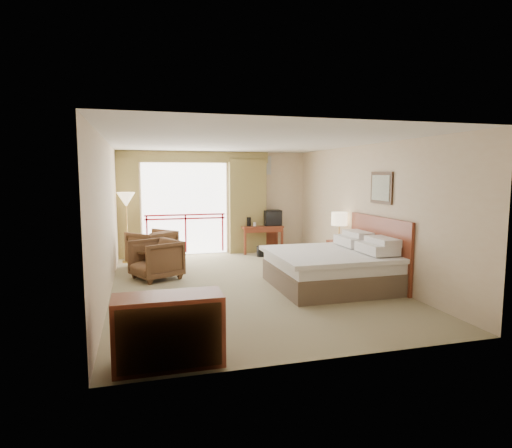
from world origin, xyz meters
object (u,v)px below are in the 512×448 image
object	(u,v)px
floor_lamp	(126,202)
dresser	(169,330)
bed	(333,267)
wastebasket	(261,251)
nightstand	(340,255)
table_lamp	(339,219)
armchair_near	(156,279)
desk	(261,231)
tv	(272,218)
side_table	(148,258)
armchair_far	(152,265)

from	to	relation	value
floor_lamp	dresser	xyz separation A→B (m)	(0.57, -5.99, -1.05)
bed	wastebasket	bearing A→B (deg)	98.33
nightstand	table_lamp	distance (m)	0.80
armchair_near	dresser	world-z (taller)	dresser
bed	desk	size ratio (longest dim) A/B	1.91
tv	dresser	distance (m)	7.15
nightstand	floor_lamp	bearing A→B (deg)	159.76
dresser	side_table	bearing A→B (deg)	94.06
nightstand	wastebasket	distance (m)	2.31
tv	nightstand	bearing A→B (deg)	-92.72
nightstand	tv	xyz separation A→B (m)	(-0.78, 2.50, 0.62)
bed	side_table	distance (m)	3.80
bed	armchair_far	distance (m)	4.33
table_lamp	desk	xyz separation A→B (m)	(-1.08, 2.50, -0.55)
table_lamp	dresser	size ratio (longest dim) A/B	0.52
bed	wastebasket	size ratio (longest dim) A/B	7.78
side_table	dresser	xyz separation A→B (m)	(0.13, -4.42, 0.03)
bed	nightstand	bearing A→B (deg)	58.71
wastebasket	floor_lamp	xyz separation A→B (m)	(-3.29, 0.19, 1.31)
bed	tv	size ratio (longest dim) A/B	4.58
nightstand	desk	distance (m)	2.78
bed	nightstand	size ratio (longest dim) A/B	3.34
nightstand	armchair_near	xyz separation A→B (m)	(-3.96, 0.21, -0.32)
tv	dresser	xyz separation A→B (m)	(-3.20, -6.37, -0.54)
table_lamp	wastebasket	world-z (taller)	table_lamp
desk	armchair_far	size ratio (longest dim) A/B	1.24
dresser	desk	bearing A→B (deg)	68.10
table_lamp	dresser	xyz separation A→B (m)	(-3.98, -3.93, -0.72)
bed	dresser	distance (m)	4.10
tv	floor_lamp	world-z (taller)	floor_lamp
desk	armchair_near	size ratio (longest dim) A/B	1.27
desk	armchair_near	bearing A→B (deg)	-137.77
armchair_near	side_table	size ratio (longest dim) A/B	1.64
dresser	nightstand	bearing A→B (deg)	46.61
wastebasket	armchair_near	bearing A→B (deg)	-147.51
desk	armchair_far	world-z (taller)	desk
armchair_far	armchair_near	world-z (taller)	armchair_far
wastebasket	floor_lamp	world-z (taller)	floor_lamp
desk	wastebasket	world-z (taller)	desk
nightstand	tv	world-z (taller)	tv
armchair_far	dresser	size ratio (longest dim) A/B	0.76
tv	armchair_far	xyz separation A→B (m)	(-3.21, -0.90, -0.93)
armchair_far	side_table	xyz separation A→B (m)	(-0.12, -1.05, 0.37)
desk	dresser	xyz separation A→B (m)	(-2.90, -6.43, -0.17)
bed	desk	distance (m)	3.87
desk	nightstand	bearing A→B (deg)	-63.97
wastebasket	armchair_far	bearing A→B (deg)	-173.07
nightstand	armchair_far	xyz separation A→B (m)	(-3.99, 1.59, -0.32)
floor_lamp	armchair_near	bearing A→B (deg)	-72.76
table_lamp	side_table	xyz separation A→B (m)	(-4.11, 0.49, -0.75)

